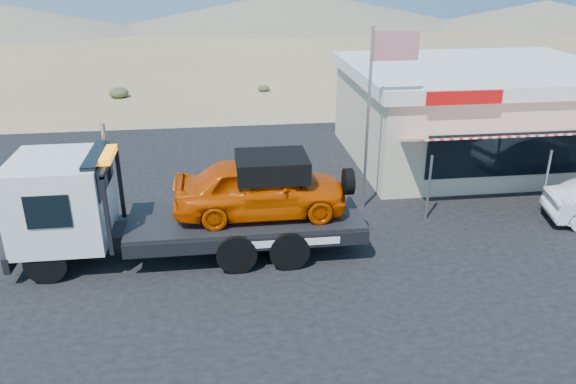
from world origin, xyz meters
The scene contains 6 objects.
ground centered at (0.00, 0.00, 0.00)m, with size 120.00×120.00×0.00m, color #8E7451.
asphalt_lot centered at (2.00, 3.00, 0.01)m, with size 32.00×24.00×0.02m, color black.
tow_truck centered at (-1.22, 2.02, 1.71)m, with size 9.49×2.81×3.17m.
jerky_store centered at (10.50, 8.97, 1.99)m, with size 10.40×9.97×3.90m.
flagpole centered at (4.93, 4.50, 3.76)m, with size 1.55×0.10×6.00m.
distant_hills centered at (-9.77, 55.14, 1.89)m, with size 126.00×48.00×4.20m.
Camera 1 is at (-0.12, -12.59, 8.00)m, focal length 35.00 mm.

